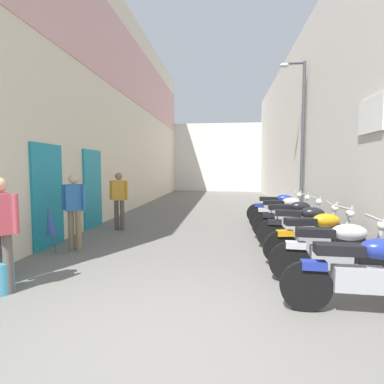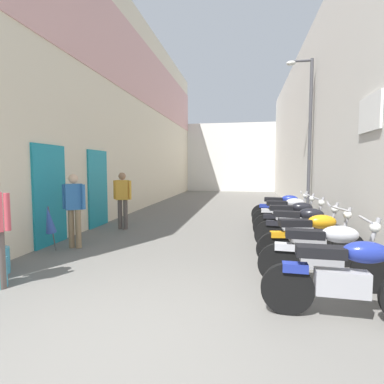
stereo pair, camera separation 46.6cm
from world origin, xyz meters
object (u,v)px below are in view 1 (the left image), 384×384
motorcycle_fifth (292,218)px  water_jug_beside_first (0,278)px  motorcycle_nearest (364,273)px  street_lamp (300,130)px  motorcycle_second (336,251)px  motorcycle_fourth (303,226)px  motorcycle_third (316,236)px  motorcycle_seventh (278,208)px  water_jug_near_door (1,265)px  pedestrian_by_doorway (1,226)px  pedestrian_further_down (119,197)px  pedestrian_mid_alley (74,206)px  motorcycle_sixth (284,212)px  umbrella_leaning (50,221)px

motorcycle_fifth → water_jug_beside_first: motorcycle_fifth is taller
motorcycle_nearest → street_lamp: (0.70, 6.28, 2.37)m
motorcycle_nearest → motorcycle_fifth: 3.78m
motorcycle_second → motorcycle_fourth: 1.87m
motorcycle_third → motorcycle_seventh: same height
motorcycle_second → water_jug_near_door: motorcycle_second is taller
motorcycle_nearest → motorcycle_fourth: bearing=90.0°
motorcycle_seventh → street_lamp: (0.70, 0.57, 2.37)m
pedestrian_by_doorway → pedestrian_further_down: bearing=88.7°
motorcycle_nearest → motorcycle_seventh: (-0.00, 5.71, 0.00)m
pedestrian_mid_alley → water_jug_near_door: (-0.34, -1.68, -0.71)m
motorcycle_fourth → motorcycle_sixth: 1.98m
pedestrian_mid_alley → umbrella_leaning: 0.59m
motorcycle_fourth → pedestrian_further_down: (-4.46, 1.59, 0.42)m
pedestrian_by_doorway → motorcycle_nearest: bearing=-1.5°
motorcycle_fourth → pedestrian_mid_alley: 4.72m
pedestrian_by_doorway → motorcycle_seventh: bearing=50.8°
motorcycle_seventh → umbrella_leaning: (-4.92, -3.88, 0.18)m
pedestrian_mid_alley → motorcycle_fifth: bearing=17.4°
water_jug_near_door → water_jug_beside_first: size_ratio=1.00×
motorcycle_seventh → street_lamp: bearing=38.8°
motorcycle_nearest → water_jug_beside_first: size_ratio=4.41×
motorcycle_sixth → pedestrian_further_down: bearing=-175.0°
motorcycle_fourth → pedestrian_mid_alley: pedestrian_mid_alley is taller
motorcycle_fifth → motorcycle_seventh: same height
motorcycle_fourth → motorcycle_sixth: size_ratio=0.99×
motorcycle_fifth → motorcycle_sixth: 0.99m
motorcycle_seventh → pedestrian_further_down: (-4.46, -1.33, 0.42)m
motorcycle_fourth → motorcycle_fifth: (0.00, 1.00, 0.00)m
water_jug_near_door → street_lamp: 8.46m
pedestrian_by_doorway → pedestrian_mid_alley: 2.20m
motorcycle_seventh → water_jug_beside_first: (-4.61, -5.59, -0.29)m
motorcycle_nearest → pedestrian_by_doorway: pedestrian_by_doorway is taller
motorcycle_fourth → motorcycle_nearest: bearing=-90.0°
motorcycle_second → pedestrian_mid_alley: 4.90m
motorcycle_second → pedestrian_further_down: size_ratio=1.18×
street_lamp → motorcycle_sixth: bearing=-115.0°
motorcycle_second → motorcycle_nearest: bearing=-90.0°
water_jug_near_door → motorcycle_nearest: bearing=-7.2°
motorcycle_second → motorcycle_fifth: size_ratio=1.00×
motorcycle_third → water_jug_beside_first: (-4.61, -1.74, -0.29)m
umbrella_leaning → street_lamp: 7.50m
motorcycle_sixth → street_lamp: (0.70, 1.51, 2.37)m
motorcycle_third → motorcycle_seventh: (0.00, 3.84, 0.00)m
motorcycle_nearest → motorcycle_sixth: size_ratio=1.00×
motorcycle_third → pedestrian_mid_alley: 4.71m
motorcycle_nearest → umbrella_leaning: size_ratio=1.92×
water_jug_beside_first → street_lamp: 8.56m
motorcycle_third → motorcycle_fourth: (-0.00, 0.92, 0.00)m
pedestrian_by_doorway → water_jug_near_door: bearing=130.9°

